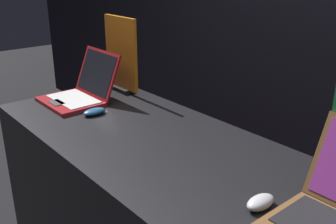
% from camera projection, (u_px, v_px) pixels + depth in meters
% --- Properties ---
extents(laptop_front, '(0.33, 0.36, 0.26)m').
position_uv_depth(laptop_front, '(81.00, 90.00, 2.10)').
color(laptop_front, maroon).
rests_on(laptop_front, display_counter).
extents(mouse_front, '(0.06, 0.12, 0.03)m').
position_uv_depth(mouse_front, '(94.00, 112.00, 1.92)').
color(mouse_front, navy).
rests_on(mouse_front, display_counter).
extents(promo_stand_front, '(0.28, 0.07, 0.43)m').
position_uv_depth(promo_stand_front, '(121.00, 57.00, 2.21)').
color(promo_stand_front, black).
rests_on(promo_stand_front, display_counter).
extents(mouse_back, '(0.06, 0.11, 0.04)m').
position_uv_depth(mouse_back, '(261.00, 202.00, 1.19)').
color(mouse_back, '#B2B2B7').
rests_on(mouse_back, display_counter).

